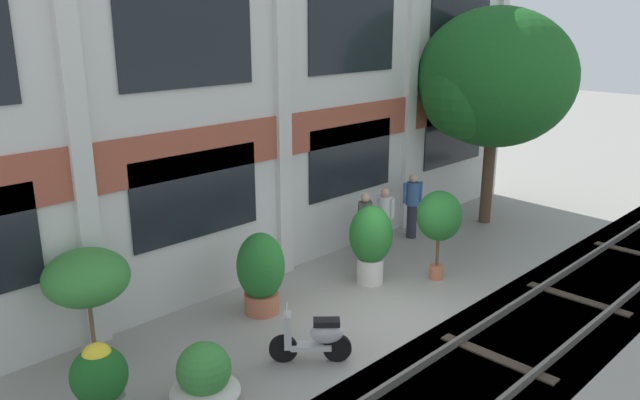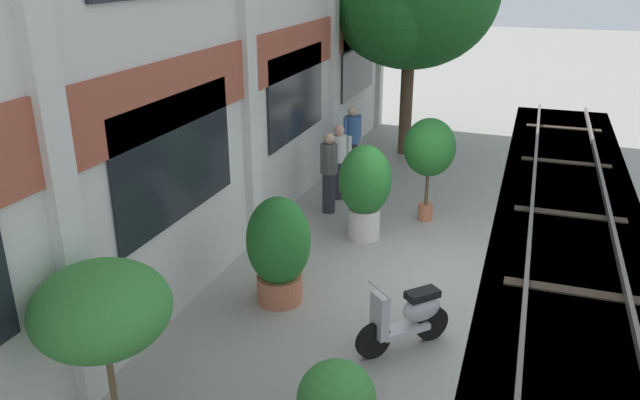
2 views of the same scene
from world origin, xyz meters
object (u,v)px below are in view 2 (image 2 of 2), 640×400
Objects in this scene: potted_plant_stone_basin at (365,186)px; resident_by_doorway at (339,160)px; potted_plant_glazed_jar at (279,248)px; potted_plant_low_pan at (102,313)px; potted_plant_tall_urn at (429,149)px; resident_watching_tracks at (352,141)px; resident_near_plants at (329,170)px; scooter_second_parked at (408,317)px.

potted_plant_stone_basin is 2.03m from resident_by_doorway.
potted_plant_stone_basin is at bearing -12.75° from potted_plant_glazed_jar.
potted_plant_low_pan is 7.20m from potted_plant_tall_urn.
potted_plant_tall_urn is 2.72m from resident_watching_tracks.
resident_by_doorway is 1.21m from resident_watching_tracks.
potted_plant_low_pan is at bearing -61.44° from resident_watching_tracks.
resident_near_plants is (3.52, 0.40, 0.01)m from potted_plant_glazed_jar.
resident_by_doorway is (1.74, 1.03, -0.14)m from potted_plant_stone_basin.
scooter_second_parked is (-4.30, -0.53, -0.98)m from potted_plant_tall_urn.
potted_plant_low_pan is at bearing 168.98° from potted_plant_stone_basin.
potted_plant_low_pan is at bearing -105.22° from resident_near_plants.
scooter_second_parked is (-0.55, -2.02, -0.42)m from potted_plant_glazed_jar.
resident_near_plants is at bearing 97.02° from potted_plant_tall_urn.
resident_watching_tracks is at bearing 176.88° from resident_by_doorway.
potted_plant_stone_basin is (2.57, -0.58, 0.12)m from potted_plant_glazed_jar.
potted_plant_tall_urn is 1.90× the size of scooter_second_parked.
potted_plant_low_pan reaches higher than resident_watching_tracks.
potted_plant_low_pan is 1.23× the size of resident_near_plants.
resident_near_plants is (-0.79, -0.05, 0.02)m from resident_by_doorway.
potted_plant_tall_urn is 4.44m from scooter_second_parked.
potted_plant_glazed_jar is 1.03× the size of resident_by_doorway.
resident_by_doorway is (4.31, 0.45, -0.02)m from potted_plant_glazed_jar.
potted_plant_stone_basin is at bearing -40.88° from resident_watching_tracks.
scooter_second_parked is 0.67× the size of resident_by_doorway.
potted_plant_glazed_jar is at bearing -97.54° from resident_near_plants.
resident_watching_tracks is (1.76, 2.01, -0.51)m from potted_plant_tall_urn.
potted_plant_low_pan is 5.86m from potted_plant_stone_basin.
resident_by_doorway is (4.86, 2.47, 0.41)m from scooter_second_parked.
resident_watching_tracks is at bearing 5.35° from potted_plant_glazed_jar.
potted_plant_low_pan is 6.71m from resident_near_plants.
potted_plant_glazed_jar is at bearing -0.29° from resident_by_doorway.
scooter_second_parked is at bearing -172.98° from potted_plant_tall_urn.
potted_plant_stone_basin is at bearing -11.02° from potted_plant_low_pan.
resident_watching_tracks reaches higher than resident_near_plants.
scooter_second_parked is 0.65× the size of resident_near_plants.
resident_by_doorway is 0.97× the size of resident_near_plants.
potted_plant_stone_basin is 1.37m from resident_near_plants.
resident_watching_tracks is (1.20, 0.07, 0.07)m from resident_by_doorway.
potted_plant_tall_urn is at bearing 67.66° from resident_by_doorway.
potted_plant_stone_basin is 3.48m from scooter_second_parked.
potted_plant_tall_urn is (1.18, -0.91, 0.44)m from potted_plant_stone_basin.
potted_plant_glazed_jar is 2.13m from scooter_second_parked.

